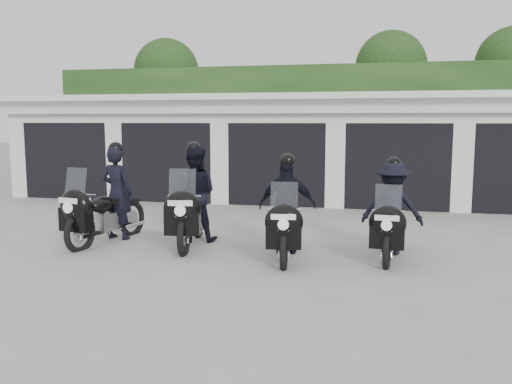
% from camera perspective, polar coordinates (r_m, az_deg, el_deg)
% --- Properties ---
extents(ground, '(80.00, 80.00, 0.00)m').
position_cam_1_polar(ground, '(9.27, -4.22, -6.64)').
color(ground, '#9A9994').
rests_on(ground, ground).
extents(garage_block, '(16.40, 6.80, 2.96)m').
position_cam_1_polar(garage_block, '(16.87, 3.79, 4.67)').
color(garage_block, silver).
rests_on(garage_block, ground).
extents(background_vegetation, '(20.00, 3.90, 5.80)m').
position_cam_1_polar(background_vegetation, '(21.63, 6.86, 8.83)').
color(background_vegetation, '#1B3513').
rests_on(background_vegetation, ground).
extents(police_bike_a, '(0.94, 2.18, 1.92)m').
position_cam_1_polar(police_bike_a, '(10.47, -15.43, -0.99)').
color(police_bike_a, black).
rests_on(police_bike_a, ground).
extents(police_bike_b, '(1.01, 2.21, 1.94)m').
position_cam_1_polar(police_bike_b, '(10.04, -6.72, -0.82)').
color(police_bike_b, black).
rests_on(police_bike_b, ground).
extents(police_bike_c, '(1.02, 2.03, 1.77)m').
position_cam_1_polar(police_bike_c, '(9.08, 3.26, -2.09)').
color(police_bike_c, black).
rests_on(police_bike_c, ground).
extents(police_bike_d, '(1.07, 1.97, 1.71)m').
position_cam_1_polar(police_bike_d, '(9.34, 14.07, -2.15)').
color(police_bike_d, black).
rests_on(police_bike_d, ground).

